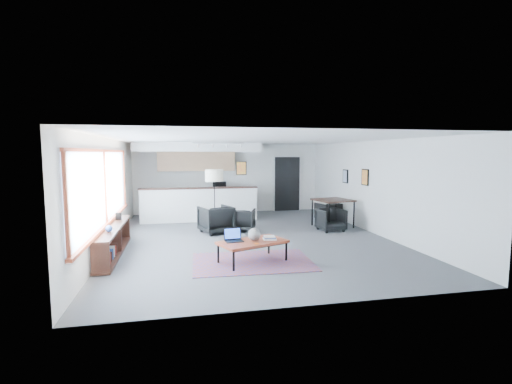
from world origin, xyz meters
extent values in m
cube|color=#4B4B4D|center=(0.00, 0.00, -0.01)|extent=(7.00, 9.00, 0.01)
cube|color=white|center=(0.00, 0.00, 2.60)|extent=(7.00, 9.00, 0.01)
cube|color=silver|center=(0.00, 4.50, 1.30)|extent=(7.00, 0.01, 2.60)
cube|color=silver|center=(0.00, -4.50, 1.30)|extent=(7.00, 0.01, 2.60)
cube|color=silver|center=(-3.50, 0.00, 1.30)|extent=(0.01, 9.00, 2.60)
cube|color=silver|center=(3.50, 0.00, 1.30)|extent=(0.01, 9.00, 2.60)
cube|color=#8CBFFF|center=(-3.47, -0.90, 1.50)|extent=(0.02, 5.80, 1.55)
cube|color=maroon|center=(-3.44, -0.90, 0.70)|extent=(0.10, 5.95, 0.06)
cube|color=maroon|center=(-3.45, -0.90, 2.30)|extent=(0.06, 5.95, 0.06)
cube|color=maroon|center=(-3.45, -3.80, 1.50)|extent=(0.06, 0.06, 1.60)
cube|color=maroon|center=(-3.45, -0.90, 1.50)|extent=(0.06, 0.06, 1.60)
cube|color=maroon|center=(-3.45, 2.00, 1.50)|extent=(0.06, 0.06, 1.60)
cube|color=black|center=(-3.30, -1.00, 0.62)|extent=(0.35, 3.00, 0.05)
cube|color=black|center=(-3.30, -1.00, 0.05)|extent=(0.35, 3.00, 0.05)
cube|color=black|center=(-3.30, -2.45, 0.33)|extent=(0.33, 0.04, 0.55)
cube|color=black|center=(-3.30, -1.00, 0.33)|extent=(0.33, 0.04, 0.55)
cube|color=black|center=(-3.30, 0.45, 0.33)|extent=(0.33, 0.04, 0.55)
cube|color=#3359A5|center=(-3.30, -2.30, 0.17)|extent=(0.18, 0.04, 0.20)
cube|color=silver|center=(-3.30, -2.13, 0.18)|extent=(0.18, 0.04, 0.22)
cube|color=maroon|center=(-3.30, -1.96, 0.20)|extent=(0.18, 0.04, 0.24)
cube|color=black|center=(-3.30, -1.79, 0.17)|extent=(0.18, 0.04, 0.20)
cube|color=#3359A5|center=(-3.30, -1.62, 0.18)|extent=(0.18, 0.04, 0.22)
cube|color=silver|center=(-3.30, -1.45, 0.20)|extent=(0.18, 0.04, 0.24)
cube|color=maroon|center=(-3.30, -1.28, 0.17)|extent=(0.18, 0.04, 0.20)
cube|color=black|center=(-3.30, -1.11, 0.18)|extent=(0.18, 0.04, 0.22)
cube|color=#3359A5|center=(-3.30, -0.94, 0.20)|extent=(0.18, 0.03, 0.24)
cube|color=silver|center=(-3.30, -0.77, 0.17)|extent=(0.18, 0.03, 0.20)
cube|color=maroon|center=(-3.30, -0.60, 0.18)|extent=(0.18, 0.03, 0.22)
cube|color=black|center=(-3.30, -0.43, 0.20)|extent=(0.18, 0.04, 0.24)
cube|color=black|center=(-3.30, -0.20, 0.73)|extent=(0.14, 0.02, 0.18)
sphere|color=#264C99|center=(-3.28, -1.60, 0.71)|extent=(0.14, 0.14, 0.14)
cube|color=white|center=(-1.20, 2.70, 0.55)|extent=(3.80, 0.25, 1.10)
cube|color=black|center=(-1.20, 2.70, 1.11)|extent=(3.85, 0.32, 0.04)
cube|color=white|center=(-1.20, 4.15, 0.45)|extent=(3.80, 0.60, 0.90)
cube|color=#2D2D2D|center=(-1.20, 4.15, 0.91)|extent=(3.82, 0.62, 0.04)
cube|color=tan|center=(-1.20, 4.30, 1.95)|extent=(2.80, 0.35, 0.70)
cube|color=white|center=(-1.20, 3.60, 2.45)|extent=(4.20, 1.80, 0.30)
cube|color=black|center=(0.20, 2.71, 1.75)|extent=(0.35, 0.03, 0.45)
cube|color=orange|center=(0.20, 2.69, 1.75)|extent=(0.30, 0.01, 0.40)
cube|color=black|center=(2.30, 4.42, 1.05)|extent=(1.00, 0.12, 2.10)
cube|color=white|center=(1.78, 4.43, 1.05)|extent=(0.06, 0.10, 2.10)
cube|color=white|center=(2.82, 4.43, 1.05)|extent=(0.06, 0.10, 2.10)
cube|color=white|center=(2.30, 4.43, 2.12)|extent=(1.10, 0.10, 0.06)
cube|color=silver|center=(-0.60, 2.20, 2.56)|extent=(1.60, 0.04, 0.04)
cylinder|color=silver|center=(-1.25, 2.20, 2.48)|extent=(0.07, 0.07, 0.09)
cylinder|color=silver|center=(-0.80, 2.20, 2.48)|extent=(0.07, 0.07, 0.09)
cylinder|color=silver|center=(-0.35, 2.20, 2.48)|extent=(0.07, 0.07, 0.09)
cylinder|color=silver|center=(0.10, 2.20, 2.48)|extent=(0.07, 0.07, 0.09)
cube|color=black|center=(3.47, 0.40, 1.55)|extent=(0.03, 0.38, 0.48)
cube|color=orange|center=(3.46, 0.40, 1.55)|extent=(0.00, 0.32, 0.42)
cube|color=black|center=(3.47, 1.70, 1.50)|extent=(0.03, 0.34, 0.44)
cube|color=#859FC5|center=(3.46, 1.70, 1.50)|extent=(0.00, 0.28, 0.38)
cube|color=#60374B|center=(-0.40, -2.17, 0.01)|extent=(2.52, 1.78, 0.01)
cube|color=maroon|center=(-0.40, -2.17, 0.42)|extent=(1.55, 1.19, 0.05)
cube|color=black|center=(-0.87, -2.69, 0.20)|extent=(0.04, 0.04, 0.40)
cube|color=black|center=(-1.10, -2.10, 0.20)|extent=(0.04, 0.04, 0.40)
cube|color=black|center=(0.31, -2.23, 0.20)|extent=(0.04, 0.04, 0.40)
cube|color=black|center=(0.08, -1.64, 0.20)|extent=(0.04, 0.04, 0.40)
cube|color=black|center=(-0.28, -2.46, 0.39)|extent=(1.23, 0.51, 0.03)
cube|color=black|center=(-0.51, -1.87, 0.39)|extent=(1.23, 0.51, 0.03)
cube|color=black|center=(-0.78, -2.13, 0.46)|extent=(0.39, 0.30, 0.02)
cube|color=black|center=(-0.79, -2.01, 0.59)|extent=(0.36, 0.11, 0.24)
cube|color=blue|center=(-0.79, -2.01, 0.59)|extent=(0.33, 0.09, 0.20)
sphere|color=gray|center=(-0.36, -2.13, 0.58)|extent=(0.26, 0.26, 0.26)
cube|color=silver|center=(-0.03, -2.13, 0.46)|extent=(0.28, 0.23, 0.03)
cube|color=#3359A5|center=(-0.03, -2.13, 0.49)|extent=(0.25, 0.21, 0.03)
cube|color=silver|center=(-0.04, -2.15, 0.52)|extent=(0.24, 0.19, 0.02)
cube|color=#E5590C|center=(-0.36, -2.41, 0.45)|extent=(0.10, 0.10, 0.01)
imported|color=black|center=(-0.85, 0.84, 0.42)|extent=(1.03, 1.00, 0.85)
imported|color=black|center=(-0.08, 0.95, 0.35)|extent=(0.86, 0.83, 0.71)
cylinder|color=black|center=(-0.86, 1.07, 0.02)|extent=(0.37, 0.37, 0.03)
cylinder|color=black|center=(-0.86, 1.07, 0.78)|extent=(0.03, 0.03, 1.51)
cylinder|color=beige|center=(-0.86, 1.07, 1.62)|extent=(0.61, 0.61, 0.33)
cube|color=black|center=(2.74, 0.97, 0.83)|extent=(1.20, 1.20, 0.04)
cylinder|color=black|center=(2.40, 0.44, 0.40)|extent=(0.05, 0.05, 0.80)
cylinder|color=black|center=(2.20, 1.31, 0.40)|extent=(0.05, 0.05, 0.80)
cylinder|color=black|center=(3.27, 0.63, 0.40)|extent=(0.05, 0.05, 0.80)
cylinder|color=black|center=(3.08, 1.51, 0.40)|extent=(0.05, 0.05, 0.80)
imported|color=black|center=(2.44, 0.42, 0.31)|extent=(0.64, 0.61, 0.61)
imported|color=black|center=(2.98, 1.90, 0.29)|extent=(0.68, 0.66, 0.59)
imported|color=black|center=(-0.39, 4.15, 1.10)|extent=(0.50, 0.30, 0.33)
camera|label=1|loc=(-1.87, -9.50, 2.25)|focal=26.00mm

